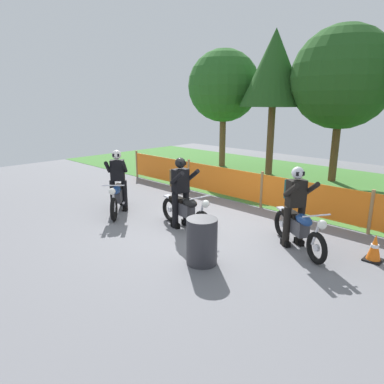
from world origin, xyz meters
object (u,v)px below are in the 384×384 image
object	(u,v)px
motorcycle_lead	(186,211)
traffic_cone	(375,248)
rider_trailing	(295,202)
motorcycle_third	(118,197)
motorcycle_trailing	(299,228)
rider_lead	(180,188)
rider_third	(118,178)
spare_drum	(202,241)

from	to	relation	value
motorcycle_lead	traffic_cone	world-z (taller)	motorcycle_lead
rider_trailing	motorcycle_third	bearing A→B (deg)	-131.38
motorcycle_lead	motorcycle_third	xyz separation A→B (m)	(-2.18, -0.44, -0.00)
motorcycle_trailing	rider_lead	xyz separation A→B (m)	(-2.69, -0.76, 0.50)
motorcycle_trailing	motorcycle_third	size ratio (longest dim) A/B	1.15
motorcycle_third	motorcycle_trailing	bearing A→B (deg)	57.52
motorcycle_third	traffic_cone	bearing A→B (deg)	59.13
motorcycle_lead	rider_third	xyz separation A→B (m)	(-2.31, -0.31, 0.47)
motorcycle_trailing	spare_drum	size ratio (longest dim) A/B	1.95
rider_lead	rider_trailing	distance (m)	2.66
rider_third	spare_drum	bearing A→B (deg)	31.67
motorcycle_trailing	rider_third	bearing A→B (deg)	-135.09
rider_third	motorcycle_trailing	bearing A→B (deg)	55.69
traffic_cone	spare_drum	xyz separation A→B (m)	(-2.28, -2.37, 0.18)
traffic_cone	spare_drum	world-z (taller)	spare_drum
rider_trailing	spare_drum	xyz separation A→B (m)	(-0.80, -1.96, -0.51)
rider_third	rider_trailing	bearing A→B (deg)	57.48
motorcycle_trailing	traffic_cone	size ratio (longest dim) A/B	3.24
spare_drum	motorcycle_lead	bearing A→B (deg)	144.80
motorcycle_third	spare_drum	size ratio (longest dim) A/B	1.70
motorcycle_third	rider_lead	distance (m)	2.08
motorcycle_trailing	motorcycle_lead	bearing A→B (deg)	-130.40
motorcycle_trailing	rider_lead	bearing A→B (deg)	-132.28
motorcycle_lead	traffic_cone	distance (m)	4.01
motorcycle_trailing	rider_third	distance (m)	4.95
rider_third	spare_drum	distance (m)	3.92
rider_third	motorcycle_third	bearing A→B (deg)	0.57
motorcycle_lead	motorcycle_third	size ratio (longest dim) A/B	1.30
rider_lead	rider_third	world-z (taller)	same
rider_trailing	spare_drum	distance (m)	2.18
motorcycle_trailing	spare_drum	xyz separation A→B (m)	(-0.98, -1.85, -0.01)
motorcycle_trailing	rider_trailing	world-z (taller)	rider_trailing
motorcycle_third	rider_third	size ratio (longest dim) A/B	0.88
motorcycle_trailing	traffic_cone	bearing A→B (deg)	53.91
motorcycle_lead	motorcycle_third	bearing A→B (deg)	-159.97
motorcycle_third	rider_third	bearing A→B (deg)	-179.43
traffic_cone	spare_drum	distance (m)	3.30
motorcycle_trailing	rider_trailing	size ratio (longest dim) A/B	1.02
rider_third	rider_lead	bearing A→B (deg)	52.01
motorcycle_trailing	rider_trailing	distance (m)	0.55
motorcycle_third	rider_third	distance (m)	0.51
motorcycle_lead	motorcycle_trailing	size ratio (longest dim) A/B	1.13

